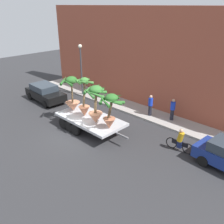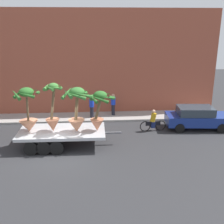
{
  "view_description": "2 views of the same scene",
  "coord_description": "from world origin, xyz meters",
  "px_view_note": "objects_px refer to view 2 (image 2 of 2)",
  "views": [
    {
      "loc": [
        11.87,
        -9.04,
        8.33
      ],
      "look_at": [
        1.48,
        1.82,
        1.61
      ],
      "focal_mm": 38.77,
      "sensor_mm": 36.0,
      "label": 1
    },
    {
      "loc": [
        2.01,
        -14.21,
        6.91
      ],
      "look_at": [
        3.13,
        1.6,
        1.88
      ],
      "focal_mm": 43.42,
      "sensor_mm": 36.0,
      "label": 2
    }
  ],
  "objects_px": {
    "potted_palm_rear": "(28,112)",
    "potted_palm_front": "(77,109)",
    "cyclist": "(153,121)",
    "parked_car": "(197,117)",
    "potted_palm_extra": "(99,109)",
    "potted_palm_middle": "(53,111)",
    "flatbed_trailer": "(58,134)",
    "pedestrian_far_left": "(113,104)",
    "pedestrian_near_gate": "(92,106)"
  },
  "relations": [
    {
      "from": "pedestrian_far_left",
      "to": "potted_palm_extra",
      "type": "bearing_deg",
      "value": -102.75
    },
    {
      "from": "potted_palm_rear",
      "to": "potted_palm_extra",
      "type": "xyz_separation_m",
      "value": [
        4.11,
        -0.21,
        0.16
      ]
    },
    {
      "from": "potted_palm_extra",
      "to": "potted_palm_rear",
      "type": "bearing_deg",
      "value": 177.07
    },
    {
      "from": "flatbed_trailer",
      "to": "potted_palm_extra",
      "type": "height_order",
      "value": "potted_palm_extra"
    },
    {
      "from": "potted_palm_extra",
      "to": "cyclist",
      "type": "height_order",
      "value": "potted_palm_extra"
    },
    {
      "from": "potted_palm_extra",
      "to": "pedestrian_near_gate",
      "type": "relative_size",
      "value": 1.41
    },
    {
      "from": "potted_palm_rear",
      "to": "pedestrian_far_left",
      "type": "relative_size",
      "value": 1.55
    },
    {
      "from": "flatbed_trailer",
      "to": "parked_car",
      "type": "distance_m",
      "value": 9.63
    },
    {
      "from": "cyclist",
      "to": "pedestrian_near_gate",
      "type": "relative_size",
      "value": 1.08
    },
    {
      "from": "parked_car",
      "to": "pedestrian_near_gate",
      "type": "height_order",
      "value": "pedestrian_near_gate"
    },
    {
      "from": "potted_palm_middle",
      "to": "pedestrian_far_left",
      "type": "bearing_deg",
      "value": 53.89
    },
    {
      "from": "potted_palm_rear",
      "to": "potted_palm_extra",
      "type": "height_order",
      "value": "potted_palm_rear"
    },
    {
      "from": "potted_palm_front",
      "to": "flatbed_trailer",
      "type": "bearing_deg",
      "value": 165.3
    },
    {
      "from": "potted_palm_extra",
      "to": "pedestrian_near_gate",
      "type": "xyz_separation_m",
      "value": [
        -0.46,
        5.01,
        -1.3
      ]
    },
    {
      "from": "pedestrian_near_gate",
      "to": "pedestrian_far_left",
      "type": "height_order",
      "value": "same"
    },
    {
      "from": "parked_car",
      "to": "pedestrian_near_gate",
      "type": "relative_size",
      "value": 2.63
    },
    {
      "from": "potted_palm_extra",
      "to": "pedestrian_far_left",
      "type": "bearing_deg",
      "value": 77.25
    },
    {
      "from": "potted_palm_rear",
      "to": "pedestrian_near_gate",
      "type": "distance_m",
      "value": 6.14
    },
    {
      "from": "potted_palm_extra",
      "to": "parked_car",
      "type": "bearing_deg",
      "value": 19.65
    },
    {
      "from": "cyclist",
      "to": "flatbed_trailer",
      "type": "bearing_deg",
      "value": -162.02
    },
    {
      "from": "potted_palm_front",
      "to": "cyclist",
      "type": "bearing_deg",
      "value": 24.77
    },
    {
      "from": "pedestrian_near_gate",
      "to": "pedestrian_far_left",
      "type": "relative_size",
      "value": 1.0
    },
    {
      "from": "flatbed_trailer",
      "to": "cyclist",
      "type": "relative_size",
      "value": 3.33
    },
    {
      "from": "potted_palm_rear",
      "to": "potted_palm_front",
      "type": "height_order",
      "value": "potted_palm_front"
    },
    {
      "from": "pedestrian_near_gate",
      "to": "parked_car",
      "type": "bearing_deg",
      "value": -19.06
    },
    {
      "from": "cyclist",
      "to": "parked_car",
      "type": "bearing_deg",
      "value": 3.89
    },
    {
      "from": "cyclist",
      "to": "pedestrian_near_gate",
      "type": "distance_m",
      "value": 5.05
    },
    {
      "from": "pedestrian_near_gate",
      "to": "potted_palm_middle",
      "type": "bearing_deg",
      "value": -114.4
    },
    {
      "from": "potted_palm_rear",
      "to": "parked_car",
      "type": "xyz_separation_m",
      "value": [
        11.02,
        2.26,
        -1.36
      ]
    },
    {
      "from": "potted_palm_middle",
      "to": "potted_palm_extra",
      "type": "distance_m",
      "value": 2.67
    },
    {
      "from": "potted_palm_front",
      "to": "pedestrian_far_left",
      "type": "xyz_separation_m",
      "value": [
        2.53,
        5.58,
        -1.33
      ]
    },
    {
      "from": "potted_palm_middle",
      "to": "cyclist",
      "type": "xyz_separation_m",
      "value": [
        6.41,
        2.1,
        -1.57
      ]
    },
    {
      "from": "potted_palm_rear",
      "to": "cyclist",
      "type": "distance_m",
      "value": 8.27
    },
    {
      "from": "cyclist",
      "to": "pedestrian_far_left",
      "type": "height_order",
      "value": "pedestrian_far_left"
    },
    {
      "from": "flatbed_trailer",
      "to": "potted_palm_front",
      "type": "height_order",
      "value": "potted_palm_front"
    },
    {
      "from": "flatbed_trailer",
      "to": "potted_palm_extra",
      "type": "distance_m",
      "value": 2.93
    },
    {
      "from": "pedestrian_far_left",
      "to": "parked_car",
      "type": "bearing_deg",
      "value": -28.21
    },
    {
      "from": "potted_palm_rear",
      "to": "potted_palm_middle",
      "type": "height_order",
      "value": "potted_palm_middle"
    },
    {
      "from": "flatbed_trailer",
      "to": "pedestrian_near_gate",
      "type": "relative_size",
      "value": 3.58
    },
    {
      "from": "flatbed_trailer",
      "to": "potted_palm_middle",
      "type": "bearing_deg",
      "value": -157.44
    },
    {
      "from": "potted_palm_rear",
      "to": "potted_palm_front",
      "type": "bearing_deg",
      "value": -5.65
    },
    {
      "from": "flatbed_trailer",
      "to": "potted_palm_extra",
      "type": "relative_size",
      "value": 2.53
    },
    {
      "from": "potted_palm_front",
      "to": "pedestrian_far_left",
      "type": "distance_m",
      "value": 6.26
    },
    {
      "from": "potted_palm_front",
      "to": "potted_palm_middle",
      "type": "bearing_deg",
      "value": 170.84
    },
    {
      "from": "flatbed_trailer",
      "to": "pedestrian_far_left",
      "type": "height_order",
      "value": "pedestrian_far_left"
    },
    {
      "from": "flatbed_trailer",
      "to": "potted_palm_front",
      "type": "xyz_separation_m",
      "value": [
        1.17,
        -0.31,
        1.61
      ]
    },
    {
      "from": "potted_palm_rear",
      "to": "flatbed_trailer",
      "type": "bearing_deg",
      "value": 0.97
    },
    {
      "from": "potted_palm_middle",
      "to": "potted_palm_front",
      "type": "height_order",
      "value": "potted_palm_middle"
    },
    {
      "from": "potted_palm_extra",
      "to": "cyclist",
      "type": "xyz_separation_m",
      "value": [
        3.75,
        2.25,
        -1.67
      ]
    },
    {
      "from": "potted_palm_extra",
      "to": "parked_car",
      "type": "xyz_separation_m",
      "value": [
        6.91,
        2.47,
        -1.52
      ]
    }
  ]
}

